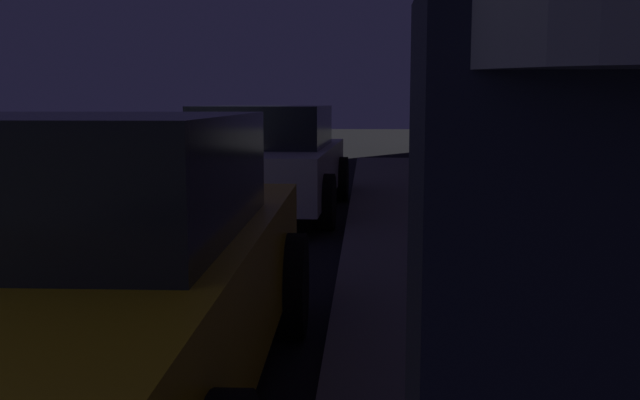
{
  "coord_description": "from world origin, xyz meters",
  "views": [
    {
      "loc": [
        4.22,
        0.63,
        1.49
      ],
      "look_at": [
        4.04,
        3.43,
        1.11
      ],
      "focal_mm": 40.53,
      "sensor_mm": 36.0,
      "label": 1
    }
  ],
  "objects": [
    {
      "name": "car_yellow_cab",
      "position": [
        2.85,
        3.81,
        0.7
      ],
      "size": [
        2.09,
        4.13,
        1.43
      ],
      "color": "gold",
      "rests_on": "ground"
    },
    {
      "name": "car_white",
      "position": [
        2.85,
        10.27,
        0.71
      ],
      "size": [
        2.19,
        4.19,
        1.43
      ],
      "color": "silver",
      "rests_on": "ground"
    }
  ]
}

